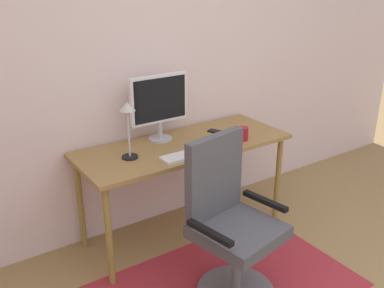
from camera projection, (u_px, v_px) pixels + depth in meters
wall_back at (150, 62)px, 3.26m from camera, size 6.00×0.10×2.60m
area_rug at (226, 287)px, 2.86m from camera, size 1.66×1.07×0.01m
desk at (184, 153)px, 3.22m from camera, size 1.60×0.63×0.75m
monitor at (159, 102)px, 3.16m from camera, size 0.46×0.18×0.49m
keyboard at (190, 154)px, 2.99m from camera, size 0.43×0.13×0.02m
computer_mouse at (224, 141)px, 3.19m from camera, size 0.06×0.10×0.03m
coffee_cup at (243, 134)px, 3.24m from camera, size 0.08×0.08×0.10m
cell_phone at (217, 132)px, 3.41m from camera, size 0.12×0.16×0.01m
desk_lamp at (128, 119)px, 2.84m from camera, size 0.11×0.11×0.39m
office_chair at (230, 232)px, 2.66m from camera, size 0.60×0.54×1.04m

